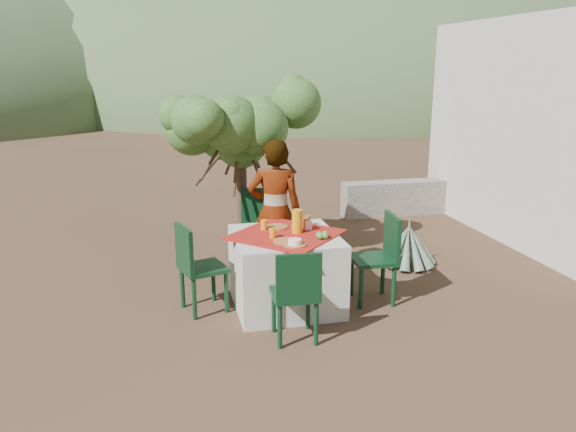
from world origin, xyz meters
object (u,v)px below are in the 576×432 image
object	(u,v)px
chair_right	(381,254)
juice_pitcher	(297,221)
agave	(408,246)
chair_left	(196,264)
table	(286,270)
person	(275,212)
chair_near	(296,292)
shrub_tree	(245,136)
chair_far	(259,225)

from	to	relation	value
chair_right	juice_pitcher	bearing A→B (deg)	-93.86
chair_right	agave	bearing A→B (deg)	145.01
chair_left	agave	bearing A→B (deg)	-90.51
table	agave	distance (m)	1.90
chair_left	juice_pitcher	bearing A→B (deg)	-108.82
table	person	xyz separation A→B (m)	(0.04, 0.68, 0.43)
chair_right	agave	distance (m)	1.21
chair_left	chair_right	distance (m)	1.87
person	agave	world-z (taller)	person
table	chair_left	size ratio (longest dim) A/B	1.46
agave	chair_right	bearing A→B (deg)	-129.10
chair_left	agave	distance (m)	2.73
chair_near	shrub_tree	distance (m)	2.54
chair_far	chair_near	world-z (taller)	chair_far
chair_left	agave	world-z (taller)	chair_left
chair_near	agave	xyz separation A→B (m)	(1.81, 1.61, -0.23)
table	chair_right	size ratio (longest dim) A/B	1.42
person	chair_near	bearing A→B (deg)	97.56
agave	chair_near	bearing A→B (deg)	-138.35
chair_near	chair_far	bearing A→B (deg)	-88.38
chair_far	agave	distance (m)	1.84
chair_left	shrub_tree	world-z (taller)	shrub_tree
chair_near	agave	distance (m)	2.43
chair_far	agave	world-z (taller)	chair_far
chair_far	juice_pitcher	distance (m)	1.19
juice_pitcher	shrub_tree	bearing A→B (deg)	100.60
chair_left	chair_far	bearing A→B (deg)	-53.77
chair_near	chair_right	world-z (taller)	chair_right
person	juice_pitcher	world-z (taller)	person
table	chair_near	world-z (taller)	chair_near
chair_near	shrub_tree	world-z (taller)	shrub_tree
chair_right	juice_pitcher	size ratio (longest dim) A/B	3.91
chair_left	juice_pitcher	distance (m)	1.08
chair_far	chair_near	bearing A→B (deg)	-75.27
chair_left	chair_right	size ratio (longest dim) A/B	0.97
chair_near	shrub_tree	bearing A→B (deg)	-86.01
chair_near	chair_left	bearing A→B (deg)	-44.39
shrub_tree	agave	xyz separation A→B (m)	(1.87, -0.69, -1.31)
shrub_tree	juice_pitcher	bearing A→B (deg)	-79.40
chair_right	agave	world-z (taller)	chair_right
chair_far	agave	size ratio (longest dim) A/B	1.32
table	chair_far	bearing A→B (deg)	93.23
chair_near	agave	size ratio (longest dim) A/B	1.17
chair_left	shrub_tree	size ratio (longest dim) A/B	0.45
person	table	bearing A→B (deg)	99.33
table	juice_pitcher	bearing A→B (deg)	7.57
chair_far	shrub_tree	distance (m)	1.09
chair_far	chair_left	size ratio (longest dim) A/B	1.08
table	person	bearing A→B (deg)	87.00
chair_left	person	distance (m)	1.16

